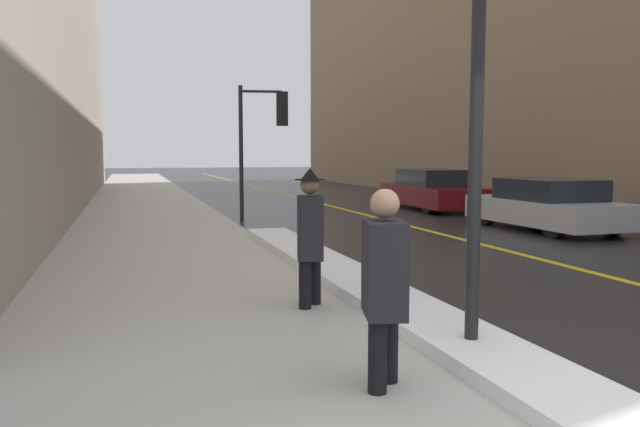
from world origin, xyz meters
name	(u,v)px	position (x,y,z in m)	size (l,w,h in m)	color
sidewalk_slab	(152,217)	(-2.00, 15.00, 0.01)	(4.00, 80.00, 0.01)	#B2AFA8
road_centre_stripe	(351,211)	(4.00, 15.00, 0.00)	(0.16, 80.00, 0.00)	gold
snow_bank_curb	(348,277)	(0.25, 4.79, 0.07)	(0.85, 10.82, 0.14)	white
building_facade_right	(486,32)	(13.00, 22.00, 7.26)	(6.00, 36.00, 14.52)	#846B56
lamp_post	(478,65)	(0.25, 1.53, 2.53)	(0.28, 0.28, 4.13)	black
traffic_light_near	(267,124)	(0.95, 13.19, 2.58)	(1.31, 0.35, 3.58)	black
pedestrian_nearside	(384,279)	(-0.82, 1.00, 0.84)	(0.40, 0.55, 1.52)	black
pedestrian_in_fedora	(310,232)	(-0.65, 3.59, 0.88)	(0.41, 0.55, 1.62)	black
parked_car_silver	(547,206)	(6.71, 9.07, 0.57)	(1.86, 4.18, 1.20)	#B2B2B7
parked_car_maroon	(433,190)	(6.79, 14.88, 0.61)	(2.10, 4.87, 1.29)	#600F14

